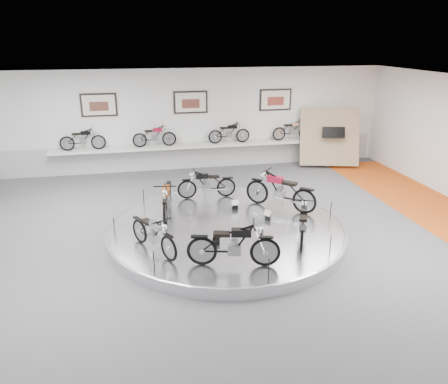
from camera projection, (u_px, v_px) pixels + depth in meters
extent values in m
plane|color=#555558|center=(229.00, 240.00, 11.66)|extent=(16.00, 16.00, 0.00)
plane|color=white|center=(229.00, 87.00, 10.32)|extent=(16.00, 16.00, 0.00)
plane|color=white|center=(191.00, 120.00, 17.44)|extent=(16.00, 0.00, 16.00)
plane|color=white|center=(376.00, 355.00, 4.54)|extent=(16.00, 0.00, 16.00)
cube|color=#BCBCBA|center=(192.00, 155.00, 17.91)|extent=(15.68, 0.04, 1.10)
cylinder|color=silver|center=(226.00, 230.00, 11.89)|extent=(6.40, 6.40, 0.30)
torus|color=#B2B2BA|center=(226.00, 226.00, 11.85)|extent=(6.40, 6.40, 0.10)
cube|color=silver|center=(193.00, 146.00, 17.50)|extent=(11.00, 0.55, 0.10)
cube|color=silver|center=(99.00, 105.00, 16.49)|extent=(1.35, 0.06, 0.88)
cube|color=silver|center=(191.00, 102.00, 17.17)|extent=(1.35, 0.06, 0.88)
cube|color=silver|center=(275.00, 100.00, 17.85)|extent=(1.35, 0.06, 0.88)
cube|color=tan|center=(329.00, 137.00, 17.96)|extent=(2.56, 1.52, 2.30)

